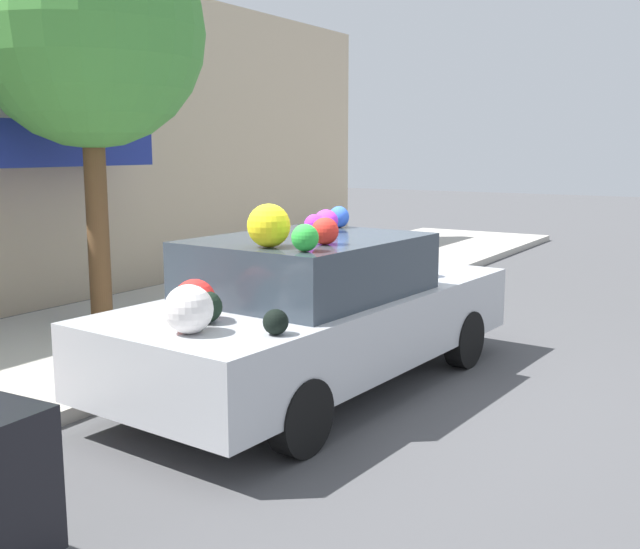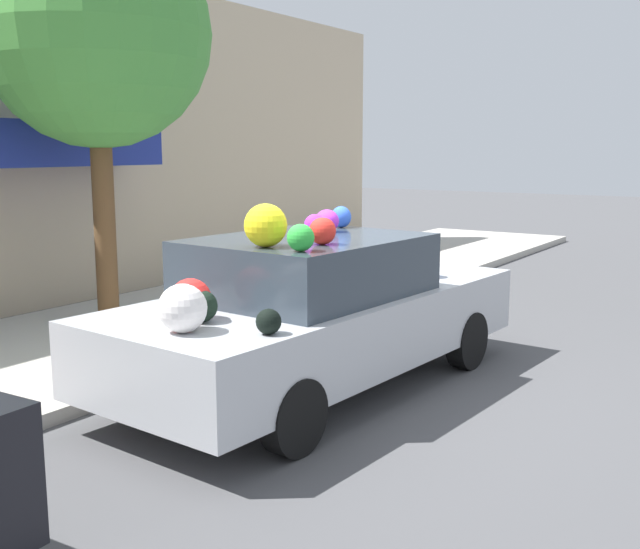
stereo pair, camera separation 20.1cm
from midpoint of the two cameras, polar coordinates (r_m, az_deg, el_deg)
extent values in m
plane|color=#4C4C4F|center=(6.85, -1.33, -8.42)|extent=(60.00, 60.00, 0.00)
cube|color=#B2ADA3|center=(8.56, -16.69, -4.74)|extent=(24.00, 3.20, 0.12)
cube|color=navy|center=(9.81, -22.29, 9.21)|extent=(3.41, 0.90, 0.55)
cylinder|color=brown|center=(8.65, -17.23, 3.74)|extent=(0.24, 0.24, 2.36)
sphere|color=#47933D|center=(8.70, -17.93, 17.28)|extent=(2.48, 2.48, 2.48)
cube|color=#B7BABF|center=(6.66, -0.87, -3.79)|extent=(4.37, 2.00, 0.60)
cube|color=#333D47|center=(6.42, -1.79, 0.66)|extent=(2.02, 1.64, 0.49)
cylinder|color=black|center=(8.22, 0.23, -3.33)|extent=(0.57, 0.22, 0.56)
cylinder|color=black|center=(7.45, 10.17, -4.86)|extent=(0.57, 0.22, 0.56)
cylinder|color=black|center=(6.33, -13.94, -7.59)|extent=(0.57, 0.22, 0.56)
cylinder|color=black|center=(5.28, -2.59, -10.79)|extent=(0.57, 0.22, 0.56)
ellipsoid|color=blue|center=(7.16, 0.65, 4.41)|extent=(0.22, 0.24, 0.20)
ellipsoid|color=red|center=(7.94, 0.94, 1.12)|extent=(0.20, 0.16, 0.15)
sphere|color=white|center=(5.16, -11.07, -2.61)|extent=(0.42, 0.42, 0.34)
sphere|color=green|center=(5.49, -2.20, 2.81)|extent=(0.27, 0.27, 0.20)
ellipsoid|color=#AD2FCB|center=(6.77, -0.38, 4.11)|extent=(0.32, 0.32, 0.20)
sphere|color=red|center=(5.52, -10.56, -1.94)|extent=(0.35, 0.35, 0.31)
ellipsoid|color=yellow|center=(7.32, 4.14, 0.51)|extent=(0.27, 0.23, 0.18)
ellipsoid|color=pink|center=(8.16, 3.46, 1.50)|extent=(0.23, 0.23, 0.20)
sphere|color=purple|center=(6.53, -1.31, 3.81)|extent=(0.24, 0.24, 0.18)
sphere|color=yellow|center=(5.73, -4.93, 3.73)|extent=(0.45, 0.45, 0.33)
sphere|color=red|center=(5.87, -0.60, 3.33)|extent=(0.30, 0.30, 0.22)
sphere|color=black|center=(5.06, -4.54, -3.63)|extent=(0.24, 0.24, 0.18)
sphere|color=blue|center=(7.38, 7.16, 0.72)|extent=(0.31, 0.31, 0.23)
sphere|color=black|center=(5.46, -9.72, -2.45)|extent=(0.33, 0.33, 0.24)
camera|label=1|loc=(0.10, -90.88, -0.15)|focal=42.00mm
camera|label=2|loc=(0.10, 89.12, 0.15)|focal=42.00mm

